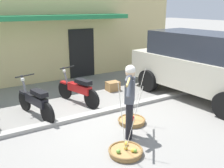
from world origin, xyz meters
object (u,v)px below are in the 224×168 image
(fruit_basket_left_side, at_px, (126,151))
(motorcycle_third_in_row, at_px, (78,90))
(fruit_basket_right_side, at_px, (132,120))
(motorcycle_second_in_row, at_px, (35,101))
(wooden_crate, at_px, (113,86))
(parked_truck, at_px, (204,64))
(fruit_vendor, at_px, (130,97))

(fruit_basket_left_side, bearing_deg, motorcycle_third_in_row, 84.14)
(fruit_basket_right_side, bearing_deg, motorcycle_second_in_row, 140.76)
(motorcycle_second_in_row, xyz_separation_m, wooden_crate, (2.94, 0.88, -0.29))
(fruit_basket_right_side, bearing_deg, parked_truck, 7.94)
(fruit_basket_right_side, bearing_deg, fruit_basket_left_side, -129.92)
(fruit_vendor, bearing_deg, motorcycle_second_in_row, 125.04)
(fruit_vendor, relative_size, fruit_basket_right_side, 1.17)
(motorcycle_second_in_row, height_order, wooden_crate, motorcycle_second_in_row)
(fruit_vendor, xyz_separation_m, fruit_basket_left_side, (-0.47, -0.56, -0.90))
(motorcycle_third_in_row, height_order, parked_truck, parked_truck)
(fruit_vendor, xyz_separation_m, motorcycle_second_in_row, (-1.53, 2.18, -0.52))
(fruit_basket_right_side, distance_m, wooden_crate, 2.68)
(fruit_basket_left_side, xyz_separation_m, wooden_crate, (1.88, 3.61, 0.09))
(motorcycle_second_in_row, xyz_separation_m, parked_truck, (5.08, -1.20, 0.68))
(parked_truck, xyz_separation_m, wooden_crate, (-2.14, 2.07, -0.97))
(motorcycle_third_in_row, distance_m, parked_truck, 4.06)
(fruit_basket_left_side, bearing_deg, parked_truck, 20.97)
(fruit_basket_left_side, bearing_deg, motorcycle_second_in_row, 111.26)
(parked_truck, distance_m, wooden_crate, 3.14)
(fruit_basket_left_side, height_order, wooden_crate, fruit_basket_left_side)
(fruit_vendor, height_order, wooden_crate, fruit_vendor)
(parked_truck, bearing_deg, motorcycle_third_in_row, 157.65)
(fruit_basket_right_side, relative_size, wooden_crate, 3.30)
(fruit_vendor, xyz_separation_m, fruit_basket_right_side, (0.46, 0.55, -0.90))
(motorcycle_second_in_row, relative_size, wooden_crate, 4.06)
(wooden_crate, bearing_deg, fruit_basket_left_side, -117.43)
(wooden_crate, bearing_deg, fruit_vendor, -114.76)
(fruit_basket_left_side, distance_m, parked_truck, 4.43)
(motorcycle_third_in_row, bearing_deg, fruit_basket_left_side, -95.86)
(fruit_basket_left_side, relative_size, fruit_basket_right_side, 1.00)
(parked_truck, bearing_deg, fruit_vendor, -164.51)
(fruit_vendor, bearing_deg, parked_truck, 15.49)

